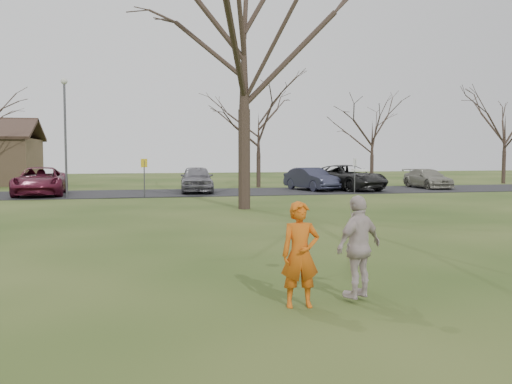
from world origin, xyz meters
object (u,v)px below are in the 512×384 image
lamp_post (65,123)px  big_tree (244,42)px  car_6 (347,177)px  catching_play (359,246)px  car_7 (428,179)px  car_4 (197,179)px  car_5 (311,179)px  player_defender (300,255)px  car_2 (40,181)px

lamp_post → big_tree: big_tree is taller
car_6 → catching_play: size_ratio=2.82×
car_7 → lamp_post: 23.23m
car_7 → big_tree: big_tree is taller
car_4 → car_5: 7.28m
player_defender → catching_play: (0.99, 0.08, 0.08)m
car_7 → catching_play: (-15.98, -25.28, 0.20)m
car_5 → catching_play: 26.04m
car_5 → car_7: (8.36, 0.37, -0.07)m
car_5 → lamp_post: (-14.42, -2.69, 3.22)m
car_5 → player_defender: bearing=-125.1°
lamp_post → car_6: bearing=8.4°
car_4 → catching_play: 24.78m
player_defender → car_6: bearing=71.6°
player_defender → car_7: size_ratio=0.37×
player_defender → car_2: size_ratio=0.29×
car_2 → car_5: size_ratio=1.30×
car_6 → car_5: bearing=155.6°
player_defender → car_6: (10.93, 24.77, 0.03)m
car_5 → car_7: bearing=-13.6°
catching_play → lamp_post: size_ratio=0.32×
car_6 → car_7: size_ratio=1.30×
player_defender → car_4: 24.89m
lamp_post → big_tree: (8.00, -7.50, 3.03)m
car_4 → catching_play: catching_play is taller
car_6 → lamp_post: bearing=169.2°
car_4 → player_defender: bearing=-88.1°
catching_play → big_tree: (1.19, 14.71, 6.12)m
player_defender → big_tree: (2.18, 14.79, 6.19)m
player_defender → catching_play: size_ratio=0.79×
car_5 → big_tree: size_ratio=0.31×
car_2 → car_4: car_4 is taller
car_6 → lamp_post: 17.22m
lamp_post → big_tree: 11.38m
player_defender → catching_play: bearing=9.9°
player_defender → car_5: bearing=76.4°
car_6 → lamp_post: size_ratio=0.92×
car_2 → car_7: 24.42m
car_7 → lamp_post: (-22.79, -3.06, 3.29)m
car_7 → catching_play: catching_play is taller
car_5 → car_4: bearing=164.8°
car_7 → big_tree: bearing=-144.8°
car_2 → catching_play: size_ratio=2.77×
car_5 → big_tree: bearing=-138.4°
car_4 → catching_play: (-0.33, -24.78, 0.05)m
lamp_post → car_5: bearing=10.6°
car_4 → big_tree: 11.83m
car_5 → big_tree: (-6.42, -10.19, 6.25)m
car_6 → big_tree: size_ratio=0.41×
lamp_post → player_defender: bearing=-75.4°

